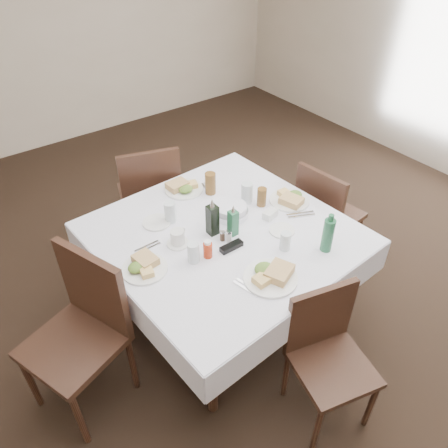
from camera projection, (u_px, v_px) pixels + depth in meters
The scene contains 33 objects.
ground_plane at pixel (246, 317), 3.18m from camera, with size 7.00×7.00×0.00m, color black.
room_shell at pixel (256, 87), 2.13m from camera, with size 6.04×7.04×2.80m.
dining_table at pixel (224, 240), 2.80m from camera, with size 1.56×1.56×0.76m.
chair_north at pixel (150, 192), 3.47m from camera, with size 0.58×0.58×0.97m.
chair_south at pixel (326, 348), 2.39m from camera, with size 0.49×0.49×0.85m.
chair_east at pixel (324, 211), 3.35m from camera, with size 0.47×0.47×0.89m.
chair_west at pixel (84, 324), 2.41m from camera, with size 0.61×0.61×1.00m.
meal_north at pixel (183, 188), 3.11m from camera, with size 0.28×0.28×0.06m.
meal_south at pixel (271, 275), 2.41m from camera, with size 0.31×0.31×0.07m.
meal_east at pixel (290, 199), 3.00m from camera, with size 0.28×0.28×0.06m.
meal_west at pixel (144, 266), 2.47m from camera, with size 0.26×0.26×0.06m.
side_plate_a at pixel (157, 222), 2.82m from camera, with size 0.18×0.18×0.01m.
side_plate_b at pixel (282, 230), 2.75m from camera, with size 0.16×0.16×0.01m.
water_n at pixel (170, 212), 2.80m from camera, with size 0.08×0.08×0.14m.
water_s at pixel (285, 241), 2.59m from camera, with size 0.06×0.06×0.12m.
water_e at pixel (247, 193), 2.97m from camera, with size 0.08×0.08×0.15m.
water_w at pixel (193, 252), 2.50m from camera, with size 0.07×0.07×0.13m.
iced_tea_a at pixel (210, 183), 3.05m from camera, with size 0.08×0.08×0.16m.
iced_tea_b at pixel (262, 197), 2.94m from camera, with size 0.06×0.06×0.13m.
bread_basket at pixel (231, 211), 2.87m from camera, with size 0.23×0.23×0.08m.
oil_cruet_dark at pixel (212, 219), 2.67m from camera, with size 0.06×0.06×0.26m.
oil_cruet_green at pixel (233, 222), 2.68m from camera, with size 0.05×0.05×0.22m.
ketchup_bottle at pixel (208, 249), 2.54m from camera, with size 0.05×0.05×0.12m.
salt_shaker at pixel (229, 236), 2.65m from camera, with size 0.04×0.04×0.08m.
pepper_shaker at pixel (222, 236), 2.67m from camera, with size 0.03×0.03×0.07m.
coffee_mug at pixel (178, 238), 2.63m from camera, with size 0.15×0.14×0.10m.
sunglasses at pixel (231, 247), 2.62m from camera, with size 0.15×0.05×0.03m.
green_bottle at pixel (328, 235), 2.55m from camera, with size 0.07×0.07×0.26m.
sugar_caddy at pixel (270, 214), 2.85m from camera, with size 0.11×0.08×0.05m.
cutlery_n at pixel (208, 188), 3.13m from camera, with size 0.07×0.17×0.01m.
cutlery_s at pixel (247, 287), 2.37m from camera, with size 0.08×0.18×0.01m.
cutlery_e at pixel (301, 215), 2.89m from camera, with size 0.19×0.12×0.01m.
cutlery_w at pixel (148, 247), 2.63m from camera, with size 0.16×0.04×0.01m.
Camera 1 is at (-1.37, -1.58, 2.50)m, focal length 35.00 mm.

